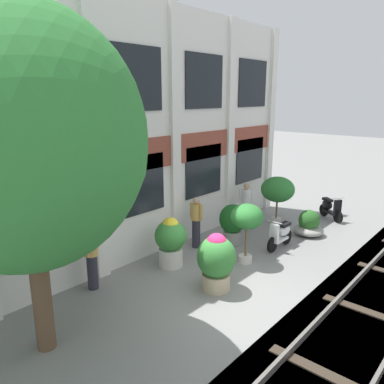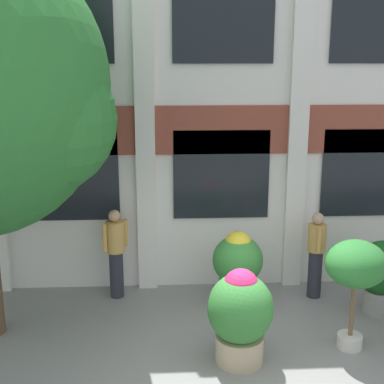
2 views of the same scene
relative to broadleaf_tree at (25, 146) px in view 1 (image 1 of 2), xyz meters
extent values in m
plane|color=gray|center=(3.92, -1.26, -3.88)|extent=(80.00, 80.00, 0.00)
cube|color=silver|center=(3.92, 1.96, -0.25)|extent=(14.22, 0.50, 7.26)
cube|color=brown|center=(3.92, 1.69, -0.78)|extent=(14.22, 0.06, 0.90)
cube|color=silver|center=(2.50, 1.65, -0.25)|extent=(0.36, 0.16, 7.26)
cube|color=silver|center=(5.34, 1.65, -0.25)|extent=(0.36, 0.16, 7.26)
cube|color=silver|center=(8.18, 1.65, -0.25)|extent=(0.36, 0.16, 7.26)
cube|color=silver|center=(11.03, 1.65, -0.25)|extent=(0.36, 0.16, 7.26)
cube|color=black|center=(1.07, 1.68, -1.63)|extent=(1.82, 0.04, 1.70)
cube|color=black|center=(3.92, 1.68, -1.63)|extent=(1.82, 0.04, 1.70)
cube|color=black|center=(6.76, 1.68, -1.63)|extent=(1.82, 0.04, 1.70)
cube|color=black|center=(9.60, 1.68, -1.63)|extent=(1.82, 0.04, 1.70)
cube|color=black|center=(1.07, 1.68, 1.27)|extent=(1.82, 0.04, 1.70)
cube|color=black|center=(3.92, 1.68, 1.27)|extent=(1.82, 0.04, 1.70)
cube|color=black|center=(6.76, 1.68, 1.27)|extent=(1.82, 0.04, 1.70)
cube|color=black|center=(9.60, 1.68, 1.27)|extent=(1.82, 0.04, 1.70)
cube|color=#4C473F|center=(3.92, -4.34, -4.02)|extent=(22.22, 2.80, 0.28)
cube|color=#605B56|center=(3.92, -3.62, -3.81)|extent=(22.22, 0.07, 0.15)
cube|color=#382D23|center=(2.82, -4.34, -3.87)|extent=(0.24, 2.10, 0.03)
cube|color=#382D23|center=(5.34, -4.34, -3.87)|extent=(0.24, 2.10, 0.03)
cylinder|color=brown|center=(0.00, 0.00, -2.50)|extent=(0.35, 0.35, 2.76)
ellipsoid|color=#2D7A33|center=(0.00, 0.00, 0.11)|extent=(4.12, 4.12, 4.51)
sphere|color=#2D7A33|center=(1.03, -0.20, -0.34)|extent=(2.27, 2.27, 2.27)
cylinder|color=gray|center=(6.61, 0.35, -3.66)|extent=(0.56, 0.56, 0.45)
ellipsoid|color=#19561E|center=(6.61, 0.35, -3.03)|extent=(0.85, 0.85, 0.96)
cylinder|color=beige|center=(5.71, -0.77, -3.78)|extent=(0.39, 0.39, 0.22)
cylinder|color=brown|center=(5.71, -0.77, -3.14)|extent=(0.07, 0.07, 1.05)
ellipsoid|color=#2D7A33|center=(5.71, -0.77, -2.48)|extent=(0.93, 0.93, 0.71)
cylinder|color=beige|center=(9.39, 0.28, -3.78)|extent=(0.40, 0.40, 0.22)
cylinder|color=brown|center=(9.39, 0.28, -3.21)|extent=(0.07, 0.07, 0.92)
ellipsoid|color=#2D7A33|center=(9.39, 0.28, -2.55)|extent=(1.24, 1.24, 0.95)
cylinder|color=beige|center=(4.13, 0.70, -3.61)|extent=(0.67, 0.67, 0.54)
ellipsoid|color=#388438|center=(4.13, 0.70, -2.97)|extent=(0.90, 0.90, 0.88)
sphere|color=yellow|center=(4.13, 0.70, -2.69)|extent=(0.49, 0.49, 0.49)
cylinder|color=tan|center=(3.93, -1.07, -3.67)|extent=(0.72, 0.72, 0.42)
ellipsoid|color=#388438|center=(3.93, -1.07, -3.01)|extent=(0.97, 0.97, 1.05)
sphere|color=#DB2866|center=(3.93, -1.07, -2.67)|extent=(0.53, 0.53, 0.53)
ellipsoid|color=gray|center=(9.05, -1.17, -3.71)|extent=(1.03, 1.03, 0.35)
sphere|color=#286023|center=(9.05, -1.17, -3.35)|extent=(0.72, 0.72, 0.72)
cylinder|color=black|center=(11.01, -1.46, -3.64)|extent=(0.34, 0.45, 0.48)
cylinder|color=black|center=(11.49, -0.71, -3.64)|extent=(0.34, 0.45, 0.48)
cube|color=black|center=(11.26, -1.08, -3.60)|extent=(0.57, 0.70, 0.08)
ellipsoid|color=black|center=(11.40, -0.86, -3.36)|extent=(0.52, 0.61, 0.36)
cube|color=black|center=(11.40, -0.86, -3.16)|extent=(0.42, 0.49, 0.10)
cube|color=black|center=(11.05, -1.39, -3.30)|extent=(0.30, 0.25, 0.60)
cylinder|color=#B7B7BF|center=(11.04, -1.41, -2.92)|extent=(0.44, 0.30, 0.03)
cylinder|color=black|center=(6.90, -0.97, -3.64)|extent=(0.48, 0.10, 0.48)
cylinder|color=black|center=(7.80, -1.00, -3.64)|extent=(0.48, 0.10, 0.48)
cube|color=silver|center=(7.36, -0.99, -3.60)|extent=(0.69, 0.26, 0.08)
ellipsoid|color=silver|center=(7.62, -0.99, -3.36)|extent=(0.57, 0.27, 0.36)
cube|color=black|center=(7.62, -0.99, -3.16)|extent=(0.45, 0.23, 0.10)
cube|color=silver|center=(6.98, -0.98, -3.30)|extent=(0.13, 0.28, 0.60)
cylinder|color=#B7B7BF|center=(6.96, -0.98, -2.92)|extent=(0.04, 0.50, 0.03)
cylinder|color=#282833|center=(1.91, 1.26, -3.43)|extent=(0.26, 0.26, 0.90)
cylinder|color=tan|center=(1.91, 1.26, -2.69)|extent=(0.34, 0.34, 0.59)
sphere|color=tan|center=(1.91, 1.26, -2.29)|extent=(0.22, 0.22, 0.22)
cylinder|color=tan|center=(1.73, 1.13, -2.66)|extent=(0.09, 0.09, 0.53)
cylinder|color=tan|center=(2.09, 1.39, -2.66)|extent=(0.09, 0.09, 0.53)
cylinder|color=#282833|center=(8.31, 0.95, -3.44)|extent=(0.26, 0.26, 0.89)
cylinder|color=silver|center=(8.31, 0.95, -2.73)|extent=(0.34, 0.34, 0.53)
sphere|color=tan|center=(8.31, 0.95, -2.35)|extent=(0.22, 0.22, 0.22)
cylinder|color=silver|center=(8.18, 1.13, -2.70)|extent=(0.09, 0.09, 0.48)
cylinder|color=silver|center=(8.43, 0.77, -2.70)|extent=(0.09, 0.09, 0.48)
cylinder|color=#282833|center=(5.64, 1.06, -3.42)|extent=(0.26, 0.26, 0.92)
cylinder|color=tan|center=(5.64, 1.06, -2.71)|extent=(0.34, 0.34, 0.52)
sphere|color=tan|center=(5.64, 1.06, -2.34)|extent=(0.22, 0.22, 0.22)
cylinder|color=tan|center=(5.62, 0.84, -2.68)|extent=(0.09, 0.09, 0.47)
cylinder|color=tan|center=(5.66, 1.28, -2.68)|extent=(0.09, 0.09, 0.47)
camera|label=1|loc=(-2.84, -6.23, 0.82)|focal=35.00mm
camera|label=2|loc=(2.85, -8.15, 0.59)|focal=50.00mm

